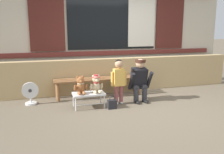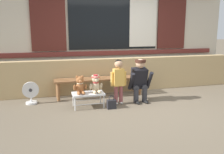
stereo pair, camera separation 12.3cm
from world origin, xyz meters
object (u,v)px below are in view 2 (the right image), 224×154
teddy_bear_with_hat (96,84)px  handbag_on_ground (111,104)px  teddy_bear_plain (80,85)px  floor_fan (31,93)px  adult_crouching (140,80)px  small_display_bench (88,94)px  wooden_bench_long (99,81)px  child_standing (119,77)px

teddy_bear_with_hat → handbag_on_ground: 0.52m
teddy_bear_plain → floor_fan: (-0.98, 0.55, -0.23)m
adult_crouching → handbag_on_ground: size_ratio=3.49×
small_display_bench → teddy_bear_plain: 0.25m
wooden_bench_long → teddy_bear_with_hat: teddy_bear_with_hat is taller
adult_crouching → teddy_bear_with_hat: bearing=-174.7°
teddy_bear_plain → adult_crouching: adult_crouching is taller
adult_crouching → floor_fan: adult_crouching is taller
wooden_bench_long → handbag_on_ground: 1.01m
small_display_bench → child_standing: size_ratio=0.67×
teddy_bear_plain → floor_fan: bearing=150.8°
wooden_bench_long → adult_crouching: (0.75, -0.65, 0.11)m
wooden_bench_long → floor_fan: (-1.54, -0.20, -0.13)m
child_standing → handbag_on_ground: (-0.23, -0.26, -0.50)m
teddy_bear_plain → adult_crouching: bearing=4.0°
small_display_bench → adult_crouching: adult_crouching is taller
wooden_bench_long → floor_fan: size_ratio=4.37×
child_standing → adult_crouching: (0.50, 0.05, -0.11)m
handbag_on_ground → floor_fan: 1.75m
teddy_bear_with_hat → adult_crouching: (1.00, 0.09, 0.01)m
wooden_bench_long → child_standing: bearing=-70.5°
teddy_bear_plain → small_display_bench: bearing=-0.5°
teddy_bear_plain → child_standing: size_ratio=0.38×
teddy_bear_with_hat → floor_fan: bearing=157.2°
wooden_bench_long → teddy_bear_plain: teddy_bear_plain is taller
small_display_bench → teddy_bear_plain: (-0.16, 0.00, 0.20)m
teddy_bear_plain → child_standing: 0.83m
handbag_on_ground → adult_crouching: bearing=23.6°
small_display_bench → handbag_on_ground: small_display_bench is taller
wooden_bench_long → child_standing: (0.25, -0.71, 0.22)m
wooden_bench_long → teddy_bear_plain: bearing=-127.3°
child_standing → floor_fan: size_ratio=2.00×
teddy_bear_with_hat → floor_fan: size_ratio=0.76×
teddy_bear_with_hat → teddy_bear_plain: bearing=-179.9°
adult_crouching → handbag_on_ground: 0.88m
wooden_bench_long → handbag_on_ground: wooden_bench_long is taller
child_standing → handbag_on_ground: 0.61m
teddy_bear_with_hat → wooden_bench_long: bearing=71.7°
teddy_bear_plain → floor_fan: 1.14m
teddy_bear_plain → child_standing: bearing=2.7°
adult_crouching → child_standing: bearing=-173.8°
wooden_bench_long → teddy_bear_plain: size_ratio=5.78×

